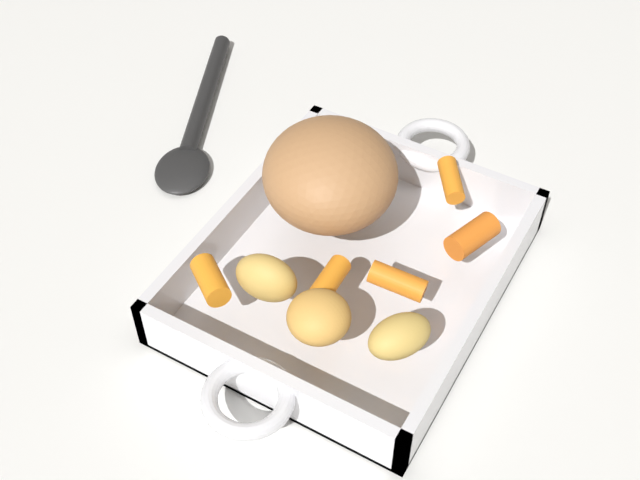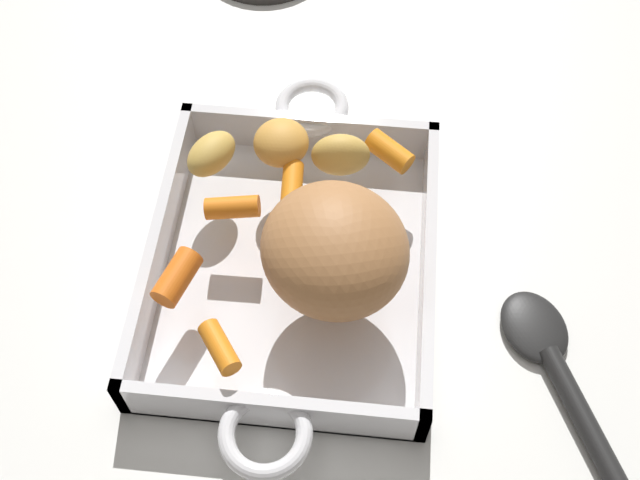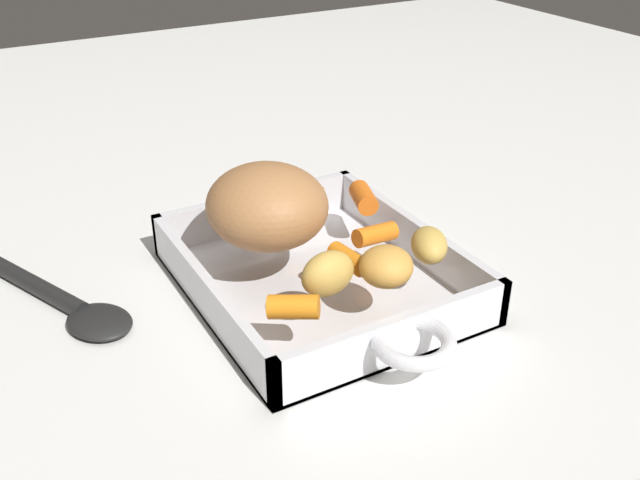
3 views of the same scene
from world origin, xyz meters
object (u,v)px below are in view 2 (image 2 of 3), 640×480
Objects in this scene: potato_golden_large at (341,155)px; baby_carrot_southwest at (232,207)px; baby_carrot_short at (220,347)px; roasting_dish at (292,261)px; baby_carrot_long at (389,151)px; baby_carrot_center_right at (177,277)px; pork_roast at (335,249)px; serving_spoon at (570,394)px; potato_near_roast at (211,154)px; baby_carrot_northwest at (292,187)px; potato_corner at (281,143)px.

baby_carrot_southwest is at bearing -56.82° from potato_golden_large.
roasting_dish is at bearing 158.35° from baby_carrot_short.
baby_carrot_short is at bearing -30.31° from baby_carrot_long.
baby_carrot_center_right is at bearing -141.84° from baby_carrot_short.
baby_carrot_long is at bearing 149.69° from baby_carrot_short.
pork_roast is 0.23m from serving_spoon.
pork_roast reaches higher than potato_near_roast.
baby_carrot_center_right is at bearing -47.83° from baby_carrot_long.
baby_carrot_long is 0.82× the size of potato_near_roast.
baby_carrot_long is at bearing 163.28° from pork_roast.
baby_carrot_short reaches higher than roasting_dish.
potato_near_roast is 0.21× the size of serving_spoon.
baby_carrot_southwest is 1.00× the size of baby_carrot_center_right.
serving_spoon is at bearing 91.95° from baby_carrot_short.
baby_carrot_northwest reaches higher than baby_carrot_short.
serving_spoon is at bearing 61.53° from potato_near_roast.
roasting_dish is 8.73× the size of baby_carrot_northwest.
serving_spoon is (0.10, 0.24, -0.01)m from roasting_dish.
potato_golden_large is at bearing 157.75° from baby_carrot_short.
potato_golden_large is 0.28m from serving_spoon.
baby_carrot_center_right reaches higher than baby_carrot_southwest.
potato_near_roast is 0.12m from potato_golden_large.
pork_roast is at bearing 47.58° from serving_spoon.
serving_spoon is (0.07, 0.20, -0.08)m from pork_roast.
baby_carrot_center_right is 0.07m from baby_carrot_short.
baby_carrot_center_right is 0.19× the size of serving_spoon.
baby_carrot_long reaches higher than baby_carrot_short.
serving_spoon is at bearing 81.80° from baby_carrot_center_right.
potato_corner is (0.01, -0.10, 0.01)m from baby_carrot_long.
roasting_dish is 0.12m from potato_near_roast.
baby_carrot_short is at bearing -46.49° from pork_roast.
baby_carrot_southwest is 0.13m from baby_carrot_short.
potato_golden_large is (-0.06, 0.09, 0.01)m from baby_carrot_southwest.
pork_roast is at bearing 52.97° from roasting_dish.
serving_spoon is (0.19, 0.26, -0.06)m from potato_corner.
baby_carrot_short is at bearing 68.35° from serving_spoon.
potato_near_roast is 1.01× the size of potato_golden_large.
baby_carrot_short is at bearing 11.80° from potato_near_roast.
pork_roast reaches higher than serving_spoon.
baby_carrot_center_right is at bearing -25.14° from potato_corner.
potato_near_roast reaches higher than serving_spoon.
baby_carrot_southwest is (-0.02, -0.05, 0.04)m from roasting_dish.
potato_corner reaches higher than baby_carrot_northwest.
potato_golden_large is (0.02, -0.04, 0.01)m from baby_carrot_long.
pork_roast is (0.03, 0.04, 0.07)m from roasting_dish.
pork_roast is 2.63× the size of baby_carrot_center_right.
roasting_dish is 0.11m from potato_corner.
baby_carrot_southwest is 0.15m from baby_carrot_long.
roasting_dish is 8.63× the size of baby_carrot_southwest.
baby_carrot_short is 0.88× the size of potato_corner.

